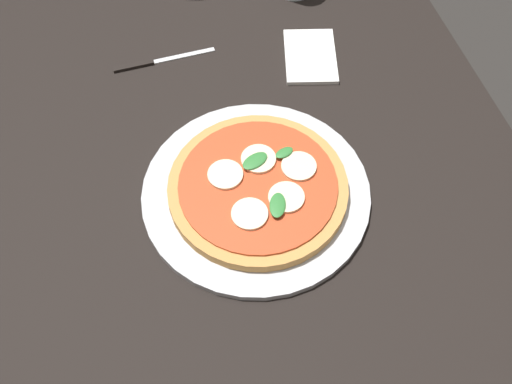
# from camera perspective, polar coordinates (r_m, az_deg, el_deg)

# --- Properties ---
(ground_plane) EXTENTS (6.00, 6.00, 0.00)m
(ground_plane) POSITION_cam_1_polar(r_m,az_deg,el_deg) (1.58, -0.28, -16.13)
(ground_plane) COLOR #2D2B28
(dining_table) EXTENTS (1.54, 0.93, 0.70)m
(dining_table) POSITION_cam_1_polar(r_m,az_deg,el_deg) (1.00, -0.43, -5.87)
(dining_table) COLOR black
(dining_table) RESTS_ON ground_plane
(serving_tray) EXTENTS (0.35, 0.35, 0.01)m
(serving_tray) POSITION_cam_1_polar(r_m,az_deg,el_deg) (0.96, 0.00, -0.13)
(serving_tray) COLOR silver
(serving_tray) RESTS_ON dining_table
(pizza) EXTENTS (0.27, 0.27, 0.03)m
(pizza) POSITION_cam_1_polar(r_m,az_deg,el_deg) (0.94, 0.20, 0.42)
(pizza) COLOR tan
(pizza) RESTS_ON serving_tray
(napkin) EXTENTS (0.15, 0.12, 0.01)m
(napkin) POSITION_cam_1_polar(r_m,az_deg,el_deg) (1.15, 4.96, 12.18)
(napkin) COLOR white
(napkin) RESTS_ON dining_table
(knife) EXTENTS (0.01, 0.18, 0.01)m
(knife) POSITION_cam_1_polar(r_m,az_deg,el_deg) (1.15, -9.50, 11.55)
(knife) COLOR black
(knife) RESTS_ON dining_table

